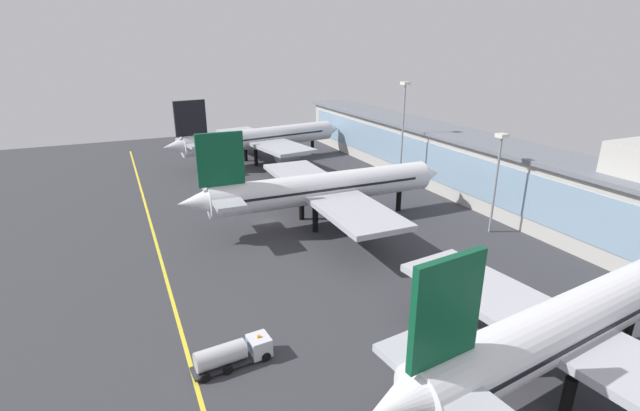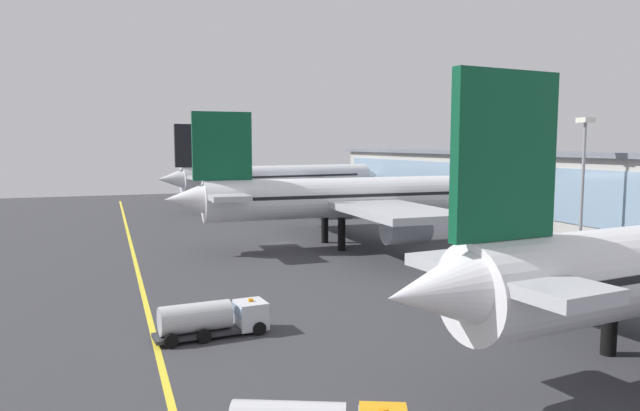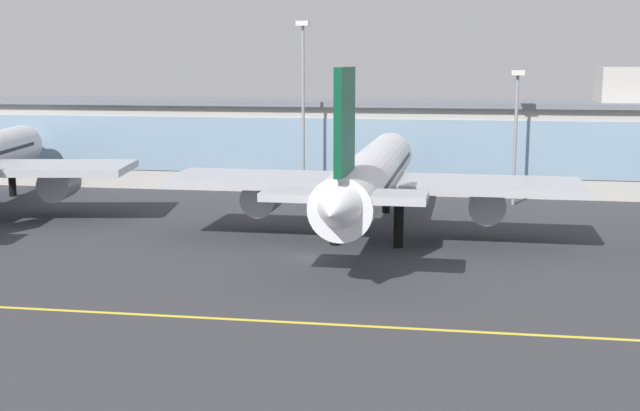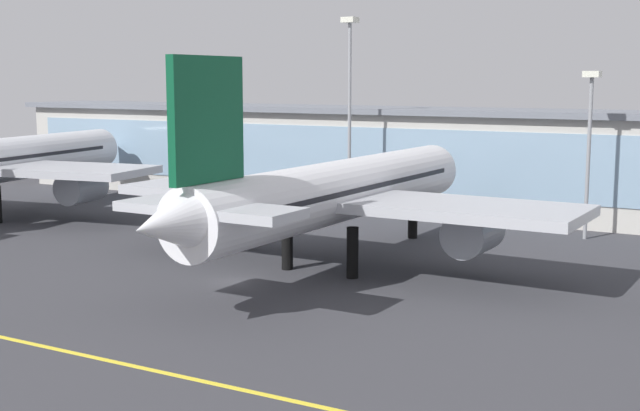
{
  "view_description": "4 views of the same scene",
  "coord_description": "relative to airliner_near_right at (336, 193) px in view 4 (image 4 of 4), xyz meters",
  "views": [
    {
      "loc": [
        83.22,
        -26.3,
        34.24
      ],
      "look_at": [
        3.74,
        9.84,
        3.27
      ],
      "focal_mm": 25.65,
      "sensor_mm": 36.0,
      "label": 1
    },
    {
      "loc": [
        85.53,
        -25.07,
        15.3
      ],
      "look_at": [
        -9.02,
        9.78,
        4.73
      ],
      "focal_mm": 32.49,
      "sensor_mm": 36.0,
      "label": 2
    },
    {
      "loc": [
        15.39,
        -85.19,
        20.56
      ],
      "look_at": [
        0.25,
        4.36,
        4.85
      ],
      "focal_mm": 47.56,
      "sensor_mm": 36.0,
      "label": 3
    },
    {
      "loc": [
        44.38,
        -61.44,
        18.13
      ],
      "look_at": [
        3.94,
        8.83,
        6.12
      ],
      "focal_mm": 47.94,
      "sensor_mm": 36.0,
      "label": 4
    }
  ],
  "objects": [
    {
      "name": "apron_light_mast_west",
      "position": [
        17.57,
        27.18,
        5.62
      ],
      "size": [
        1.8,
        1.8,
        19.05
      ],
      "color": "gray",
      "rests_on": "ground"
    },
    {
      "name": "apron_light_mast_centre",
      "position": [
        -12.87,
        26.86,
        9.49
      ],
      "size": [
        1.8,
        1.8,
        25.98
      ],
      "color": "gray",
      "rests_on": "ground"
    },
    {
      "name": "ground_plane",
      "position": [
        -5.14,
        -9.93,
        -7.27
      ],
      "size": [
        202.82,
        202.82,
        0.0
      ],
      "primitive_type": "plane",
      "color": "#38383D"
    },
    {
      "name": "terminal_building",
      "position": [
        -3.55,
        38.88,
        0.24
      ],
      "size": [
        147.87,
        14.0,
        19.38
      ],
      "color": "beige",
      "rests_on": "ground"
    },
    {
      "name": "taxiway_centreline_stripe",
      "position": [
        -5.14,
        -31.93,
        -7.26
      ],
      "size": [
        162.26,
        0.5,
        0.01
      ],
      "primitive_type": "cube",
      "color": "yellow",
      "rests_on": "ground"
    },
    {
      "name": "airliner_near_right",
      "position": [
        0.0,
        0.0,
        0.0
      ],
      "size": [
        47.14,
        55.79,
        19.88
      ],
      "rotation": [
        0.0,
        0.0,
        1.56
      ],
      "color": "black",
      "rests_on": "ground"
    }
  ]
}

